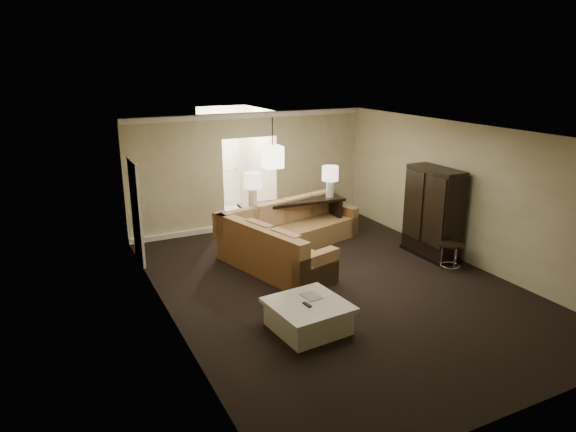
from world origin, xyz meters
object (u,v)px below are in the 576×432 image
drink_table (451,251)px  armoire (433,214)px  console_table (292,217)px  coffee_table (308,316)px  sectional_sofa (289,237)px  person (214,183)px

drink_table → armoire: bearing=76.7°
console_table → coffee_table: bearing=-109.8°
sectional_sofa → coffee_table: bearing=-126.4°
console_table → person: size_ratio=1.47×
armoire → person: (-3.04, 5.04, -0.07)m
coffee_table → drink_table: size_ratio=2.15×
sectional_sofa → coffee_table: (-1.15, -2.95, -0.17)m
coffee_table → armoire: (3.81, 1.61, 0.67)m
coffee_table → armoire: 4.19m
coffee_table → person: size_ratio=0.72×
console_table → drink_table: size_ratio=4.39×
console_table → person: (-0.87, 2.90, 0.28)m
armoire → drink_table: size_ratio=3.36×
sectional_sofa → drink_table: size_ratio=6.23×
console_table → drink_table: (1.98, -2.95, -0.16)m
coffee_table → sectional_sofa: bearing=68.7°
sectional_sofa → coffee_table: sectional_sofa is taller
drink_table → person: 6.52m
drink_table → person: bearing=116.0°
sectional_sofa → drink_table: (2.47, -2.14, 0.00)m
armoire → drink_table: (-0.19, -0.81, -0.50)m
armoire → person: 5.89m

